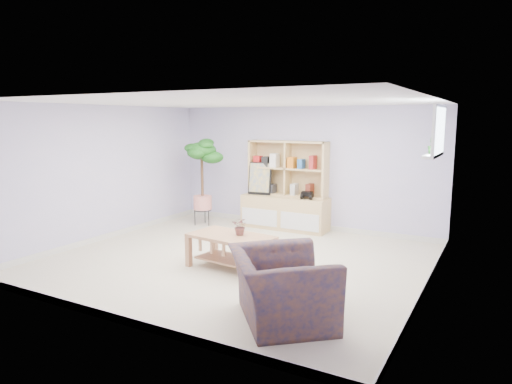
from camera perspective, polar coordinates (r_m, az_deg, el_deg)
The scene contains 14 objects.
floor at distance 7.11m, azimuth -2.35°, elevation -8.51°, with size 5.50×5.00×0.01m, color #CCBC8A.
ceiling at distance 6.79m, azimuth -2.49°, elevation 11.20°, with size 5.50×5.00×0.01m, color white.
walls at distance 6.85m, azimuth -2.42°, elevation 1.11°, with size 5.51×5.01×2.40m.
baseboard at distance 7.10m, azimuth -2.36°, elevation -8.13°, with size 5.50×5.00×0.10m, color silver, non-canonical shape.
window at distance 6.45m, azimuth 21.96°, elevation 7.11°, with size 0.10×0.98×0.68m, color silver, non-canonical shape.
window_sill at distance 6.47m, azimuth 21.27°, elevation 4.31°, with size 0.14×1.00×0.04m, color silver.
storage_unit at distance 8.97m, azimuth 3.68°, elevation 0.83°, with size 1.73×0.58×1.73m, color tan, non-canonical shape.
poster at distance 9.14m, azimuth 0.49°, elevation 1.70°, with size 0.47×0.11×0.65m, color yellow, non-canonical shape.
toy_truck at distance 8.70m, azimuth 6.40°, elevation -0.35°, with size 0.31×0.21×0.16m, color black, non-canonical shape.
coffee_table at distance 6.67m, azimuth -3.13°, elevation -7.47°, with size 1.21×0.66×0.50m, color #A4694A, non-canonical shape.
table_plant at distance 6.58m, azimuth -1.94°, elevation -4.29°, with size 0.23×0.20×0.26m, color #1A5822.
floor_tree at distance 9.33m, azimuth -6.74°, elevation 1.22°, with size 0.65×0.65×1.77m, color #174113, non-canonical shape.
armchair at distance 4.97m, azimuth 3.20°, elevation -11.21°, with size 1.15×1.00×0.85m, color #162148.
sill_plant at distance 6.38m, azimuth 21.24°, elevation 5.49°, with size 0.13×0.10×0.23m, color #174113.
Camera 1 is at (3.52, -5.80, 2.15)m, focal length 32.00 mm.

